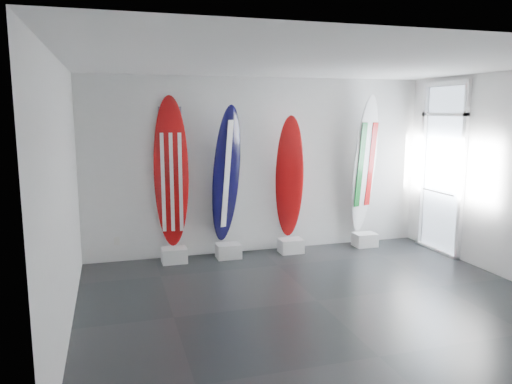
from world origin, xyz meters
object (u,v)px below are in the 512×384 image
object	(u,v)px
surfboard_usa	(171,173)
surfboard_italy	(365,165)
surfboard_navy	(226,175)
surfboard_swiss	(290,178)

from	to	relation	value
surfboard_usa	surfboard_italy	distance (m)	3.45
surfboard_usa	surfboard_navy	distance (m)	0.91
surfboard_usa	surfboard_italy	bearing A→B (deg)	8.64
surfboard_usa	surfboard_italy	size ratio (longest dim) A/B	0.98
surfboard_usa	surfboard_swiss	distance (m)	2.02
surfboard_italy	surfboard_swiss	bearing A→B (deg)	161.20
surfboard_navy	surfboard_swiss	xyz separation A→B (m)	(1.11, 0.00, -0.09)
surfboard_usa	surfboard_swiss	size ratio (longest dim) A/B	1.14
surfboard_swiss	surfboard_navy	bearing A→B (deg)	-166.75
surfboard_swiss	surfboard_italy	bearing A→B (deg)	13.25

